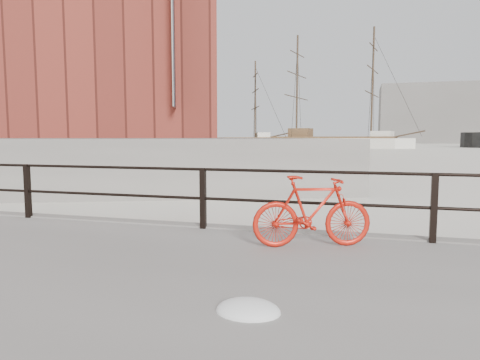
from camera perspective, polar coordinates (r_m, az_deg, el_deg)
The scene contains 13 objects.
ground at distance 7.00m, azimuth 23.96°, elevation -10.13°, with size 400.00×400.00×0.00m, color white.
far_quay at distance 87.82m, azimuth -10.43°, elevation 5.01°, with size 24.00×150.00×1.80m, color gray.
guardrail at distance 6.68m, azimuth 24.44°, elevation -3.43°, with size 28.00×0.10×1.00m, color black, non-canonical shape.
bicycle at distance 5.94m, azimuth 9.59°, elevation -4.14°, with size 1.64×0.24×0.99m, color red.
schooner_mid at distance 78.43m, azimuth 12.16°, elevation 4.24°, with size 29.57×12.51×21.21m, color beige, non-canonical shape.
schooner_left at distance 81.95m, azimuth -1.47°, elevation 4.42°, with size 22.15×10.07×17.04m, color silver, non-canonical shape.
workboat_near at distance 43.30m, azimuth -21.76°, elevation 2.86°, with size 10.77×3.59×7.00m, color black, non-canonical shape.
workboat_far at distance 55.57m, azimuth -17.18°, elevation 3.56°, with size 11.40×3.94×7.00m, color black, non-canonical shape.
apartment_mustard at distance 56.34m, azimuth -15.45°, elevation 16.83°, with size 22.00×15.00×22.20m, color gold.
apartment_cream at distance 78.75m, azimuth -12.64°, elevation 13.28°, with size 20.00×15.00×21.20m, color beige.
apartment_grey at distance 100.60m, azimuth -11.19°, elevation 12.21°, with size 22.00×15.00×23.20m, color #AAABA5.
apartment_brick at distance 123.31m, azimuth -10.21°, elevation 10.54°, with size 24.00×15.00×21.20m, color maroon.
industrial_west at distance 148.34m, azimuth 24.35°, elevation 7.98°, with size 32.00×18.00×18.00m, color gray.
Camera 1 is at (-1.00, -6.67, 1.85)m, focal length 32.00 mm.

